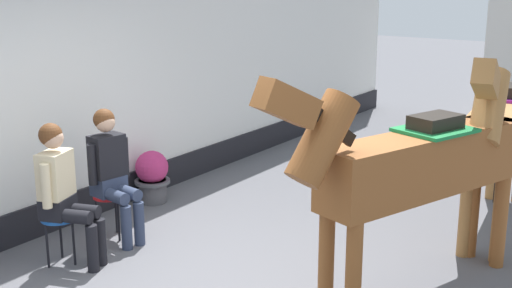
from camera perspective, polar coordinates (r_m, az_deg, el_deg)
The scene contains 8 objects.
ground_plane at distance 8.45m, azimuth 9.19°, elevation -4.76°, with size 40.00×40.00×0.00m, color #56565B.
pub_facade_wall at distance 8.31m, azimuth -11.20°, elevation 5.78°, with size 0.34×14.00×3.40m.
seated_visitor_near at distance 6.61m, azimuth -15.97°, elevation -3.54°, with size 0.61×0.49×1.39m.
seated_visitor_far at distance 7.11m, azimuth -12.07°, elevation -2.02°, with size 0.61×0.49×1.39m.
saddled_horse_near at distance 5.85m, azimuth 13.25°, elevation -1.79°, with size 1.22×2.88×2.06m.
saddled_horse_far at distance 7.56m, azimuth 19.87°, elevation 1.41°, with size 0.74×2.99×2.06m.
flower_planter_far at distance 8.31m, azimuth -8.74°, elevation -2.64°, with size 0.43×0.43×0.64m.
spare_stool_white at distance 9.45m, azimuth 14.79°, elevation -0.45°, with size 0.32×0.32×0.46m.
Camera 1 is at (3.32, -4.26, 2.76)m, focal length 47.50 mm.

